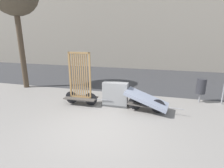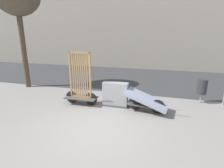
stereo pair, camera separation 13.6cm
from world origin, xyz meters
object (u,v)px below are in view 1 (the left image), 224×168
utility_cabinet (115,95)px  trash_bin (201,86)px  bike_cart_with_bedframe (81,87)px  bike_cart_with_mattress (146,100)px

utility_cabinet → trash_bin: (3.59, 1.41, 0.27)m
bike_cart_with_bedframe → utility_cabinet: (1.49, 0.23, -0.32)m
trash_bin → bike_cart_with_bedframe: bearing=-162.1°
bike_cart_with_bedframe → bike_cart_with_mattress: bike_cart_with_bedframe is taller
utility_cabinet → trash_bin: bearing=21.4°
bike_cart_with_bedframe → bike_cart_with_mattress: (2.82, -0.00, -0.33)m
bike_cart_with_bedframe → utility_cabinet: size_ratio=2.03×
bike_cart_with_bedframe → trash_bin: (5.08, 1.64, -0.04)m
bike_cart_with_mattress → utility_cabinet: size_ratio=2.02×
bike_cart_with_mattress → utility_cabinet: (-1.33, 0.23, 0.01)m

